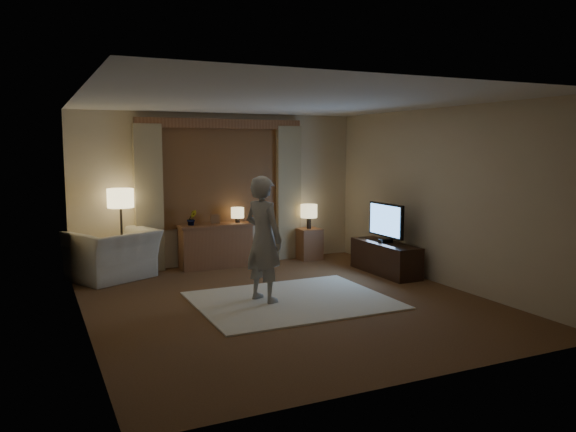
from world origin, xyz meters
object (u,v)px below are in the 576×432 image
armchair (113,255)px  side_table (309,244)px  tv_stand (385,258)px  sideboard (216,247)px  person (263,239)px

armchair → side_table: (3.45, 0.14, -0.10)m
tv_stand → side_table: bearing=110.5°
sideboard → tv_stand: (2.33, -1.62, -0.10)m
armchair → sideboard: bearing=159.8°
side_table → person: 3.00m
sideboard → armchair: 1.71m
sideboard → armchair: (-1.70, -0.19, 0.03)m
tv_stand → person: bearing=-163.1°
armchair → tv_stand: 4.28m
sideboard → person: person is taller
tv_stand → person: 2.60m
side_table → person: (-1.84, -2.30, 0.56)m
side_table → tv_stand: (0.59, -1.57, -0.03)m
side_table → armchair: bearing=-177.7°
armchair → person: (1.61, -2.16, 0.46)m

